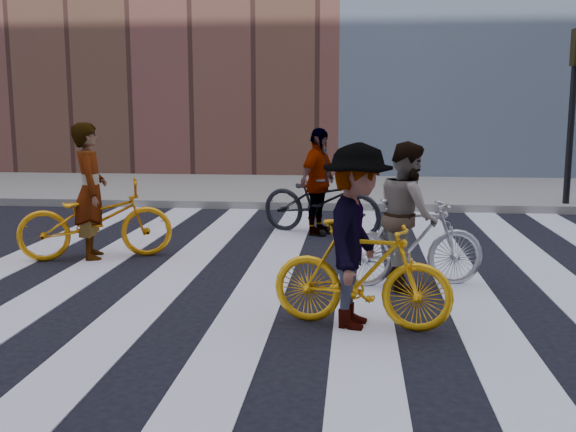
# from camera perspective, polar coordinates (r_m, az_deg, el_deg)

# --- Properties ---
(ground) EXTENTS (100.00, 100.00, 0.00)m
(ground) POSITION_cam_1_polar(r_m,az_deg,el_deg) (7.84, 2.27, -5.23)
(ground) COLOR black
(ground) RESTS_ON ground
(sidewalk_far) EXTENTS (100.00, 5.00, 0.15)m
(sidewalk_far) POSITION_cam_1_polar(r_m,az_deg,el_deg) (15.20, 3.99, 2.17)
(sidewalk_far) COLOR gray
(sidewalk_far) RESTS_ON ground
(zebra_crosswalk) EXTENTS (8.25, 10.00, 0.01)m
(zebra_crosswalk) POSITION_cam_1_polar(r_m,az_deg,el_deg) (7.84, 2.27, -5.19)
(zebra_crosswalk) COLOR silver
(zebra_crosswalk) RESTS_ON ground
(traffic_signal) EXTENTS (0.22, 0.42, 3.33)m
(traffic_signal) POSITION_cam_1_polar(r_m,az_deg,el_deg) (13.49, 23.12, 9.93)
(traffic_signal) COLOR black
(traffic_signal) RESTS_ON ground
(bike_yellow_left) EXTENTS (2.06, 1.30, 1.02)m
(bike_yellow_left) POSITION_cam_1_polar(r_m,az_deg,el_deg) (9.06, -15.98, -0.30)
(bike_yellow_left) COLOR orange
(bike_yellow_left) RESTS_ON ground
(bike_silver_mid) EXTENTS (1.69, 0.76, 0.98)m
(bike_silver_mid) POSITION_cam_1_polar(r_m,az_deg,el_deg) (7.49, 10.39, -2.23)
(bike_silver_mid) COLOR silver
(bike_silver_mid) RESTS_ON ground
(bike_yellow_right) EXTENTS (1.68, 0.76, 0.97)m
(bike_yellow_right) POSITION_cam_1_polar(r_m,az_deg,el_deg) (6.06, 6.25, -4.92)
(bike_yellow_right) COLOR #FFAE0E
(bike_yellow_right) RESTS_ON ground
(bike_dark_rear) EXTENTS (2.11, 1.46, 1.05)m
(bike_dark_rear) POSITION_cam_1_polar(r_m,az_deg,el_deg) (10.34, 2.81, 1.29)
(bike_dark_rear) COLOR black
(bike_dark_rear) RESTS_ON ground
(rider_left) EXTENTS (0.62, 0.75, 1.76)m
(rider_left) POSITION_cam_1_polar(r_m,az_deg,el_deg) (9.02, -16.38, 2.01)
(rider_left) COLOR slate
(rider_left) RESTS_ON ground
(rider_mid) EXTENTS (0.74, 0.88, 1.59)m
(rider_mid) POSITION_cam_1_polar(r_m,az_deg,el_deg) (7.43, 10.08, 0.10)
(rider_mid) COLOR slate
(rider_mid) RESTS_ON ground
(rider_right) EXTENTS (0.81, 1.17, 1.66)m
(rider_right) POSITION_cam_1_polar(r_m,az_deg,el_deg) (5.98, 5.83, -1.75)
(rider_right) COLOR slate
(rider_right) RESTS_ON ground
(rider_rear) EXTENTS (0.76, 1.04, 1.64)m
(rider_rear) POSITION_cam_1_polar(r_m,az_deg,el_deg) (10.30, 2.55, 2.92)
(rider_rear) COLOR slate
(rider_rear) RESTS_ON ground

